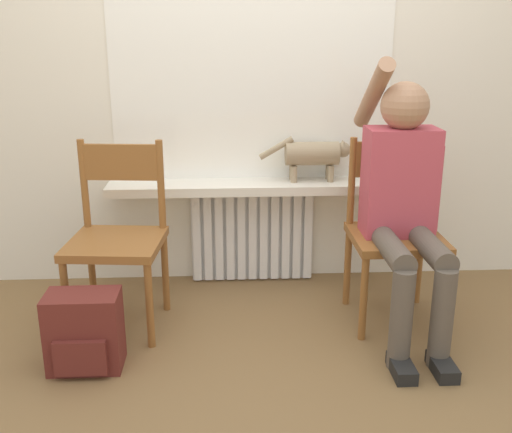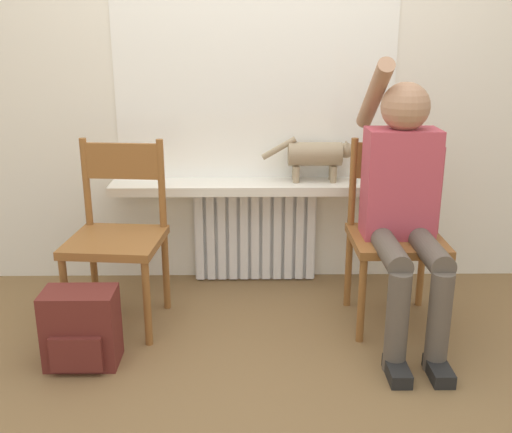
{
  "view_description": "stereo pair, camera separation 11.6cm",
  "coord_description": "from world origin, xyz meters",
  "views": [
    {
      "loc": [
        -0.15,
        -2.17,
        1.44
      ],
      "look_at": [
        0.0,
        0.73,
        0.52
      ],
      "focal_mm": 42.0,
      "sensor_mm": 36.0,
      "label": 1
    },
    {
      "loc": [
        -0.04,
        -2.17,
        1.44
      ],
      "look_at": [
        0.0,
        0.73,
        0.52
      ],
      "focal_mm": 42.0,
      "sensor_mm": 36.0,
      "label": 2
    }
  ],
  "objects": [
    {
      "name": "chair_left",
      "position": [
        -0.68,
        0.63,
        0.47
      ],
      "size": [
        0.48,
        0.48,
        0.91
      ],
      "rotation": [
        0.0,
        0.0,
        -0.09
      ],
      "color": "brown",
      "rests_on": "ground_plane"
    },
    {
      "name": "chair_right",
      "position": [
        0.69,
        0.63,
        0.47
      ],
      "size": [
        0.44,
        0.44,
        0.91
      ],
      "rotation": [
        0.0,
        0.0,
        -0.0
      ],
      "color": "brown",
      "rests_on": "ground_plane"
    },
    {
      "name": "person",
      "position": [
        0.69,
        0.5,
        0.68
      ],
      "size": [
        0.36,
        1.02,
        1.32
      ],
      "color": "brown",
      "rests_on": "ground_plane"
    },
    {
      "name": "cat",
      "position": [
        0.34,
        1.1,
        0.76
      ],
      "size": [
        0.51,
        0.13,
        0.25
      ],
      "color": "#9E896B",
      "rests_on": "windowsill"
    },
    {
      "name": "radiator",
      "position": [
        -0.0,
        1.15,
        0.28
      ],
      "size": [
        0.71,
        0.08,
        0.56
      ],
      "color": "white",
      "rests_on": "ground_plane"
    },
    {
      "name": "backpack",
      "position": [
        -0.78,
        0.2,
        0.17
      ],
      "size": [
        0.32,
        0.22,
        0.35
      ],
      "color": "maroon",
      "rests_on": "ground_plane"
    },
    {
      "name": "window_glass",
      "position": [
        0.0,
        1.2,
        1.18
      ],
      "size": [
        1.55,
        0.01,
        1.12
      ],
      "color": "white",
      "rests_on": "windowsill"
    },
    {
      "name": "wall_with_window",
      "position": [
        0.0,
        1.23,
        1.35
      ],
      "size": [
        7.0,
        0.06,
        2.7
      ],
      "color": "white",
      "rests_on": "ground_plane"
    },
    {
      "name": "ground_plane",
      "position": [
        0.0,
        0.0,
        0.0
      ],
      "size": [
        12.0,
        12.0,
        0.0
      ],
      "primitive_type": "plane",
      "color": "brown"
    },
    {
      "name": "windowsill",
      "position": [
        0.0,
        1.08,
        0.59
      ],
      "size": [
        1.61,
        0.25,
        0.05
      ],
      "color": "white",
      "rests_on": "radiator"
    }
  ]
}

